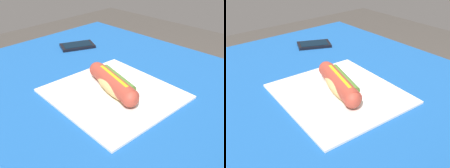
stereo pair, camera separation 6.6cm
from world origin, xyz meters
The scene contains 4 objects.
dining_table centered at (0.00, 0.00, 0.61)m, with size 1.05×0.82×0.76m.
paper_wrapper centered at (0.00, -0.02, 0.76)m, with size 0.31×0.29×0.01m, color silver.
hot_dog centered at (0.00, -0.02, 0.79)m, with size 0.21×0.10×0.05m.
cell_phone centered at (-0.33, 0.13, 0.77)m, with size 0.12×0.14×0.01m.
Camera 2 is at (0.44, -0.38, 1.12)m, focal length 41.09 mm.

